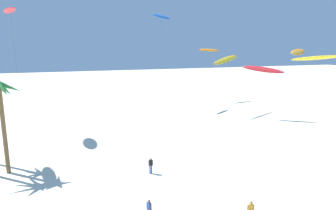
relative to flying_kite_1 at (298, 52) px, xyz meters
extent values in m
cylinder|color=brown|center=(-32.16, 3.08, -7.36)|extent=(0.41, 0.41, 9.13)
cone|color=#287533|center=(-31.21, 2.91, -3.19)|extent=(2.20, 0.93, 1.30)
cone|color=#287533|center=(-31.78, 3.76, -3.49)|extent=(1.43, 1.95, 1.81)
cone|color=#287533|center=(-31.69, 2.29, -3.29)|extent=(1.55, 2.09, 1.47)
ellipsoid|color=orange|center=(0.00, 0.00, 0.00)|extent=(7.37, 6.48, 1.06)
ellipsoid|color=#19B2B7|center=(0.00, 0.00, 0.03)|extent=(7.07, 6.10, 0.65)
cylinder|color=#4C4C51|center=(-0.06, -4.06, -6.00)|extent=(0.13, 8.14, 11.86)
ellipsoid|color=blue|center=(-7.81, 29.22, 6.21)|extent=(4.91, 3.72, 1.56)
ellipsoid|color=#19B2B7|center=(-7.81, 29.22, 6.25)|extent=(4.59, 3.01, 0.91)
cylinder|color=#4C4C51|center=(-9.21, 24.36, -2.91)|extent=(2.81, 9.72, 18.04)
ellipsoid|color=red|center=(-32.82, 17.92, 5.39)|extent=(1.74, 4.96, 0.91)
ellipsoid|color=green|center=(-32.82, 17.92, 5.42)|extent=(0.69, 5.01, 0.42)
cylinder|color=#4C4C51|center=(-32.14, 14.14, -3.30)|extent=(1.39, 7.58, 17.26)
ellipsoid|color=orange|center=(4.88, 33.55, -0.41)|extent=(5.79, 2.11, 1.08)
ellipsoid|color=red|center=(4.88, 33.55, -0.37)|extent=(5.79, 1.39, 0.65)
cylinder|color=#4C4C51|center=(2.98, 29.53, -6.21)|extent=(3.81, 8.06, 11.44)
ellipsoid|color=yellow|center=(8.50, 6.04, -1.09)|extent=(4.39, 6.66, 1.55)
ellipsoid|color=black|center=(8.50, 6.04, -1.06)|extent=(3.76, 6.44, 1.17)
cylinder|color=#4C4C51|center=(7.95, 3.47, -6.55)|extent=(1.14, 5.16, 10.75)
ellipsoid|color=red|center=(5.82, 14.54, -3.34)|extent=(6.39, 4.78, 1.88)
ellipsoid|color=#19B2B7|center=(5.82, 14.54, -3.31)|extent=(6.11, 4.41, 1.29)
cylinder|color=#4C4C51|center=(6.20, 11.57, -7.68)|extent=(0.78, 5.96, 8.51)
ellipsoid|color=yellow|center=(1.99, 20.56, -1.94)|extent=(7.99, 5.49, 2.20)
ellipsoid|color=purple|center=(1.99, 20.56, -1.91)|extent=(7.77, 5.13, 1.64)
cylinder|color=#4C4C51|center=(3.57, 17.29, -6.97)|extent=(3.17, 6.55, 9.93)
cube|color=orange|center=(-13.83, -12.08, -10.74)|extent=(0.36, 0.31, 0.60)
cylinder|color=tan|center=(-13.64, -12.17, -10.78)|extent=(0.09, 0.09, 0.56)
cylinder|color=tan|center=(-14.02, -12.00, -10.78)|extent=(0.09, 0.09, 0.56)
sphere|color=tan|center=(-13.83, -12.08, -10.31)|extent=(0.21, 0.21, 0.21)
cylinder|color=#284CA3|center=(-18.43, -1.66, -11.49)|extent=(0.14, 0.14, 0.87)
cylinder|color=#284CA3|center=(-18.59, -1.65, -11.49)|extent=(0.14, 0.14, 0.87)
cube|color=black|center=(-18.51, -1.65, -10.75)|extent=(0.31, 0.21, 0.61)
cylinder|color=tan|center=(-18.30, -1.66, -10.79)|extent=(0.09, 0.09, 0.56)
cylinder|color=tan|center=(-18.72, -1.65, -10.79)|extent=(0.09, 0.09, 0.56)
sphere|color=tan|center=(-18.51, -1.65, -10.31)|extent=(0.21, 0.21, 0.21)
cube|color=#2D4CA5|center=(-20.72, -9.38, -10.84)|extent=(0.32, 0.36, 0.55)
cylinder|color=brown|center=(-20.62, -9.56, -10.88)|extent=(0.09, 0.09, 0.56)
cylinder|color=brown|center=(-20.83, -9.19, -10.88)|extent=(0.09, 0.09, 0.56)
sphere|color=brown|center=(-20.72, -9.38, -10.43)|extent=(0.21, 0.21, 0.21)
camera|label=1|loc=(-25.68, -28.77, 0.86)|focal=31.80mm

